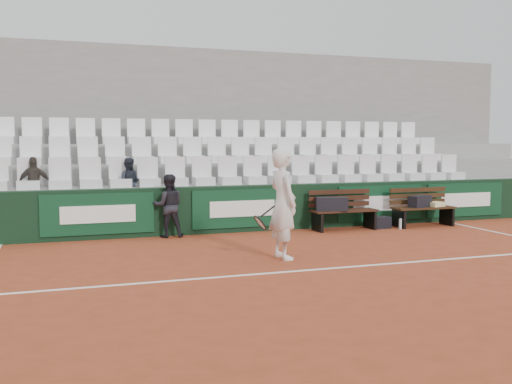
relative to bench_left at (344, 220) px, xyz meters
name	(u,v)px	position (x,y,z in m)	size (l,w,h in m)	color
ground	(329,269)	(-2.05, -3.43, -0.23)	(80.00, 80.00, 0.00)	#963D22
court_baseline	(329,269)	(-2.05, -3.43, -0.22)	(18.00, 0.06, 0.01)	white
back_barrier	(252,208)	(-1.98, 0.56, 0.28)	(18.00, 0.34, 1.00)	black
grandstand_tier_front	(240,205)	(-2.05, 1.19, 0.28)	(18.00, 0.95, 1.00)	gray
grandstand_tier_mid	(229,192)	(-2.05, 2.14, 0.50)	(18.00, 0.95, 1.45)	gray
grandstand_tier_back	(219,180)	(-2.05, 3.09, 0.72)	(18.00, 0.95, 1.90)	#959592
grandstand_rear_wall	(212,133)	(-2.05, 3.72, 1.98)	(18.00, 0.30, 4.40)	gray
seat_row_front	(242,170)	(-2.05, 1.02, 1.09)	(11.90, 0.44, 0.63)	silver
seat_row_mid	(231,150)	(-2.05, 1.97, 1.54)	(11.90, 0.44, 0.63)	white
seat_row_back	(220,132)	(-2.05, 2.92, 1.99)	(11.90, 0.44, 0.63)	white
bench_left	(344,220)	(0.00, 0.00, 0.00)	(1.50, 0.56, 0.45)	#361A10
bench_right	(423,217)	(2.00, -0.09, 0.00)	(1.50, 0.56, 0.45)	#372010
sports_bag_left	(332,204)	(-0.33, -0.05, 0.37)	(0.69, 0.29, 0.29)	black
sports_bag_right	(420,201)	(1.91, -0.07, 0.36)	(0.57, 0.27, 0.27)	black
towel	(436,204)	(2.34, -0.08, 0.28)	(0.37, 0.27, 0.10)	beige
sports_bag_ground	(380,223)	(0.90, -0.04, -0.09)	(0.43, 0.26, 0.26)	black
water_bottle_near	(321,224)	(-0.47, 0.19, -0.10)	(0.07, 0.07, 0.25)	silver
water_bottle_far	(400,224)	(1.26, -0.28, -0.11)	(0.07, 0.07, 0.23)	silver
tennis_player	(283,204)	(-2.43, -2.47, 0.70)	(0.75, 0.72, 1.85)	silver
ball_kid	(168,206)	(-3.86, 0.30, 0.42)	(0.63, 0.49, 1.30)	black
spectator_b	(34,162)	(-6.44, 1.07, 1.33)	(0.65, 0.27, 1.10)	#332D28
spectator_c	(128,162)	(-4.58, 1.07, 1.31)	(0.52, 0.40, 1.07)	#1E242D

